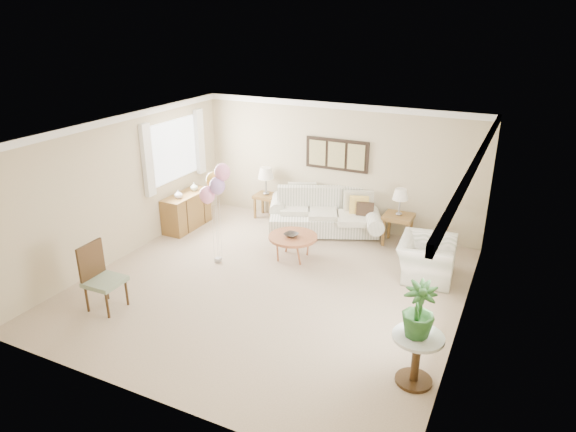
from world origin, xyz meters
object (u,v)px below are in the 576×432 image
Objects in this scene: accent_chair at (100,276)px; balloon_cluster at (215,184)px; armchair at (426,259)px; sofa at (325,215)px; coffee_table at (293,238)px.

accent_chair is 2.41m from balloon_cluster.
balloon_cluster reaches higher than armchair.
sofa is 3.06× the size of coffee_table.
balloon_cluster reaches higher than sofa.
sofa is at bearing 87.88° from coffee_table.
sofa is 2.63× the size of accent_chair.
accent_chair reaches higher than armchair.
balloon_cluster reaches higher than accent_chair.
accent_chair reaches higher than coffee_table.
balloon_cluster reaches higher than coffee_table.
sofa is 4.68m from accent_chair.
accent_chair is at bearing -109.90° from balloon_cluster.
coffee_table is 1.73m from balloon_cluster.
coffee_table is at bearing 55.85° from accent_chair.
coffee_table is at bearing -92.12° from sofa.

